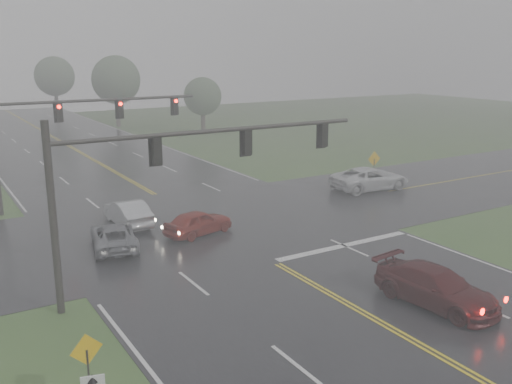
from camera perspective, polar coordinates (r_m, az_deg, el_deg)
main_road at (r=32.78m, az=-3.63°, el=-3.99°), size 18.00×160.00×0.02m
cross_street at (r=34.48m, az=-5.18°, el=-3.10°), size 120.00×14.00×0.02m
stop_bar at (r=30.75m, az=8.80°, el=-5.36°), size 8.50×0.50×0.01m
sedan_maroon at (r=24.84m, az=17.41°, el=-10.71°), size 2.80×5.53×1.54m
sedan_red at (r=32.41m, az=-5.77°, el=-4.24°), size 4.38×2.60×1.40m
sedan_silver at (r=34.73m, az=-12.63°, el=-3.27°), size 1.62×4.61×1.52m
car_grey at (r=30.95m, az=-13.96°, el=-5.50°), size 3.11×5.05×1.31m
pickup_white at (r=43.30m, az=11.27°, el=0.23°), size 6.23×3.28×1.67m
signal_gantry_near at (r=23.93m, az=-9.40°, el=2.42°), size 14.46×0.33×7.64m
signal_gantry_far at (r=39.05m, az=-18.83°, el=6.46°), size 13.59×0.40×7.82m
sign_diamond_west at (r=17.54m, az=-16.52°, el=-15.69°), size 0.98×0.21×2.37m
sign_diamond_east at (r=44.01m, az=11.72°, el=2.86°), size 1.12×0.13×2.70m
tree_ne_a at (r=79.76m, az=-13.82°, el=10.83°), size 6.44×6.44×9.46m
tree_e_near at (r=71.78m, az=-5.36°, el=9.49°), size 4.70×4.70×6.90m
tree_n_far at (r=97.86m, az=-19.51°, el=10.85°), size 6.25×6.25×9.18m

